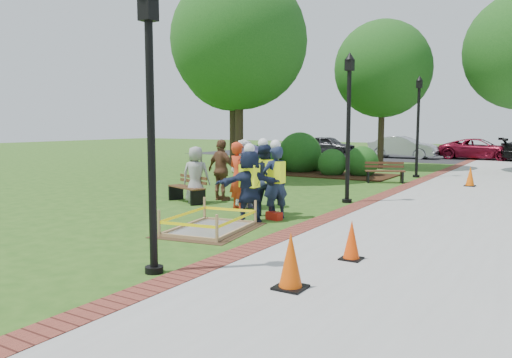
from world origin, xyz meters
The scene contains 34 objects.
ground centered at (0.00, 0.00, 0.00)m, with size 100.00×100.00×0.00m, color #285116.
sidewalk centered at (5.00, 10.00, 0.01)m, with size 6.00×60.00×0.02m, color #9E9E99.
brick_edging centered at (1.75, 10.00, 0.01)m, with size 0.50×60.00×0.03m, color maroon.
mulch_bed centered at (-3.00, 12.00, 0.02)m, with size 7.00×3.00×0.05m, color #381E0F.
parking_lot centered at (0.00, 27.00, 0.00)m, with size 36.00×12.00×0.01m, color black.
wet_concrete_pad centered at (0.15, -0.11, 0.23)m, with size 2.03×2.53×0.55m.
bench_near centered at (-2.72, 2.63, 0.25)m, with size 1.50×0.92×0.77m.
bench_far centered at (0.71, 10.36, 0.25)m, with size 1.54×1.05×0.80m.
cone_front centered at (3.39, -2.61, 0.39)m, with size 0.41×0.41×0.81m.
cone_back centered at (3.57, -0.78, 0.33)m, with size 0.34×0.34×0.68m.
cone_far centered at (3.70, 10.76, 0.36)m, with size 0.38×0.38×0.75m.
toolbox centered at (0.74, 1.63, 0.09)m, with size 0.38×0.21×0.19m, color #B61A0E.
lamp_near centered at (1.25, -3.00, 2.48)m, with size 0.28×0.28×4.26m.
lamp_mid centered at (1.25, 5.00, 2.48)m, with size 0.28×0.28×4.26m.
lamp_far centered at (1.25, 13.00, 2.48)m, with size 0.28×0.28×4.26m.
tree_left centered at (-4.68, 8.36, 5.51)m, with size 5.41×5.41×8.22m.
tree_back centered at (-1.38, 16.38, 4.97)m, with size 4.82×4.82×7.39m.
tree_far centered at (-9.43, 14.86, 5.88)m, with size 5.83×5.83×8.80m.
shrub_a centered at (-5.37, 11.37, 0.00)m, with size 1.46×1.46×1.46m, color #154213.
shrub_b centered at (-4.00, 12.47, 0.00)m, with size 2.03×2.03×2.03m, color #154213.
shrub_c centered at (-2.08, 11.80, 0.00)m, with size 1.27×1.27×1.27m, color #154213.
shrub_d centered at (-0.90, 12.30, 0.00)m, with size 1.41×1.41×1.41m, color #154213.
shrub_e centered at (-3.40, 13.09, 0.00)m, with size 0.99×0.99×0.99m, color #154213.
casual_person_a centered at (-2.41, 2.67, 0.81)m, with size 0.60×0.50×1.62m.
casual_person_b centered at (-0.77, 2.37, 0.89)m, with size 0.67×0.57×1.79m.
casual_person_c centered at (-0.96, 2.92, 0.92)m, with size 0.65×0.48×1.83m.
casual_person_d centered at (-2.06, 3.44, 0.90)m, with size 0.64×0.48×1.81m.
casual_person_e centered at (-0.62, 2.82, 0.85)m, with size 0.64×0.63×1.71m.
hivis_worker_a centered at (0.37, 1.11, 0.91)m, with size 0.62×0.62×1.82m.
hivis_worker_b centered at (0.66, 1.82, 0.94)m, with size 0.62×0.66×1.89m.
hivis_worker_c centered at (0.18, 2.06, 0.95)m, with size 0.66×0.57×1.91m.
parked_car_a centered at (-8.28, 25.73, 0.00)m, with size 4.56×1.98×1.49m, color #2A2A2D.
parked_car_b centered at (-2.44, 24.49, 0.00)m, with size 4.84×2.11×1.58m, color #ACADB1.
parked_car_c centered at (2.03, 25.81, 0.00)m, with size 4.43×1.92×1.44m, color maroon.
Camera 1 is at (6.45, -8.50, 2.26)m, focal length 35.00 mm.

